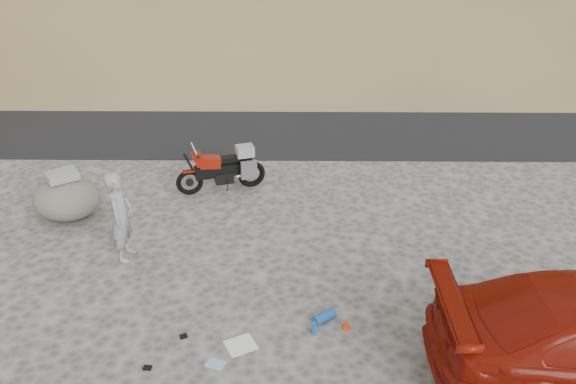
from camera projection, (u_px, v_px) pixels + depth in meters
The scene contains 12 objects.
ground at pixel (218, 277), 10.81m from camera, with size 140.00×140.00×0.00m, color #474441.
road at pixel (251, 118), 18.81m from camera, with size 120.00×7.00×0.05m, color black.
motorcycle at pixel (225, 169), 13.86m from camera, with size 2.18×1.05×1.34m.
man at pixel (127, 257), 11.43m from camera, with size 0.69×0.45×1.88m, color gray.
boulder at pixel (67, 198), 12.63m from camera, with size 1.88×1.77×1.15m.
gear_white_cloth at pixel (241, 345), 9.12m from camera, with size 0.47×0.42×0.02m, color white.
gear_blue_mat at pixel (325, 317), 9.63m from camera, with size 0.17×0.17×0.42m, color #1A51A0.
gear_bottle at pixel (314, 329), 9.31m from camera, with size 0.09×0.09×0.24m, color #1A51A0.
gear_funnel at pixel (346, 323), 9.46m from camera, with size 0.16×0.16×0.20m, color red.
gear_glove_a at pixel (147, 368), 8.66m from camera, with size 0.12×0.09×0.04m, color black.
gear_glove_b at pixel (184, 336), 9.29m from camera, with size 0.12×0.09×0.04m, color black.
gear_blue_cloth at pixel (215, 364), 8.76m from camera, with size 0.29×0.21×0.01m, color #85ACCE.
Camera 1 is at (1.45, -8.85, 6.40)m, focal length 35.00 mm.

